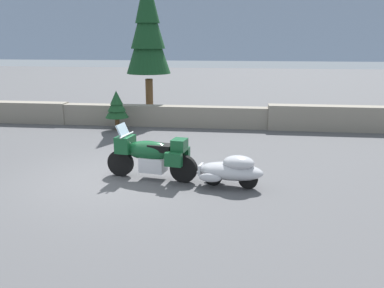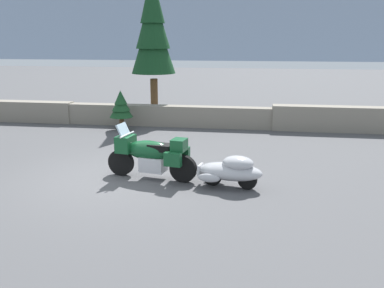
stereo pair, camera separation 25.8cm
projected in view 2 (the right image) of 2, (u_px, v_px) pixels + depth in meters
ground_plane at (115, 178)px, 10.22m from camera, size 80.00×80.00×0.00m
stone_guard_wall at (175, 115)px, 16.19m from camera, size 24.00×0.63×0.93m
distant_ridgeline at (244, 19)px, 100.57m from camera, size 240.00×80.00×16.00m
touring_motorcycle at (151, 154)px, 10.05m from camera, size 2.30×0.97×1.33m
car_shaped_trailer at (230, 170)px, 9.50m from camera, size 2.23×0.96×0.76m
pine_tree_tall at (153, 28)px, 16.65m from camera, size 1.79×1.79×5.98m
pine_sapling_near at (121, 105)px, 15.44m from camera, size 0.87×0.87×1.48m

